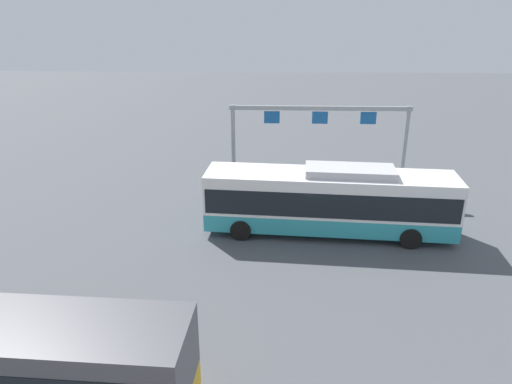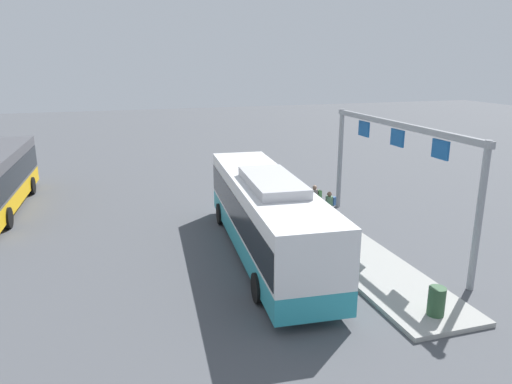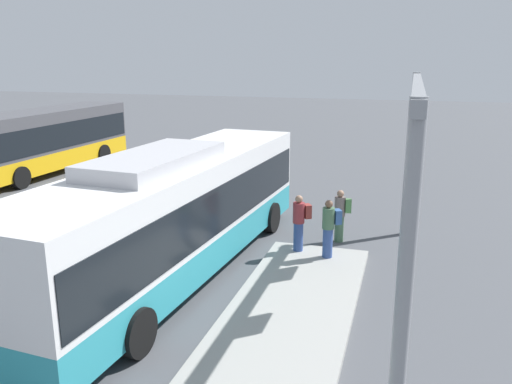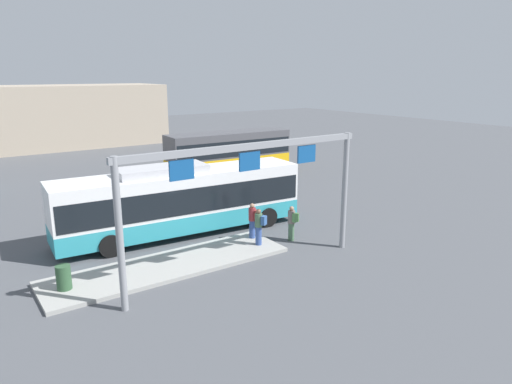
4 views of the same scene
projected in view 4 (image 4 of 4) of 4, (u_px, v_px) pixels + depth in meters
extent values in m
plane|color=#4C4F54|center=(183.00, 234.00, 22.91)|extent=(120.00, 120.00, 0.00)
cube|color=#9E9E99|center=(170.00, 265.00, 18.95)|extent=(10.00, 2.80, 0.16)
cube|color=teal|center=(182.00, 219.00, 22.72)|extent=(12.09, 3.38, 0.85)
cube|color=white|center=(181.00, 191.00, 22.38)|extent=(12.09, 3.38, 1.90)
cube|color=black|center=(181.00, 195.00, 22.43)|extent=(11.86, 3.40, 1.20)
cube|color=black|center=(284.00, 179.00, 25.37)|extent=(0.20, 2.12, 1.50)
cube|color=#B7B7BC|center=(162.00, 170.00, 21.65)|extent=(4.30, 2.06, 0.36)
cube|color=orange|center=(284.00, 164.00, 25.12)|extent=(0.25, 1.75, 0.28)
cylinder|color=black|center=(245.00, 206.00, 25.85)|extent=(1.02, 0.37, 1.00)
cylinder|color=black|center=(268.00, 217.00, 23.85)|extent=(1.02, 0.37, 1.00)
cylinder|color=black|center=(98.00, 230.00, 21.92)|extent=(1.02, 0.37, 1.00)
cylinder|color=black|center=(110.00, 246.00, 19.93)|extent=(1.02, 0.37, 1.00)
cube|color=#EAAD14|center=(229.00, 161.00, 37.42)|extent=(10.21, 2.96, 0.85)
cube|color=#4C4C51|center=(229.00, 144.00, 37.07)|extent=(10.21, 2.96, 1.90)
cube|color=black|center=(229.00, 147.00, 37.12)|extent=(10.01, 2.99, 1.20)
cylinder|color=black|center=(199.00, 172.00, 34.82)|extent=(1.01, 0.35, 1.00)
cylinder|color=black|center=(186.00, 166.00, 36.78)|extent=(1.01, 0.35, 1.00)
cylinder|color=black|center=(267.00, 163.00, 37.98)|extent=(1.01, 0.35, 1.00)
cylinder|color=black|center=(251.00, 159.00, 39.94)|extent=(1.01, 0.35, 1.00)
cylinder|color=#476B4C|center=(291.00, 232.00, 21.90)|extent=(0.31, 0.31, 0.85)
cylinder|color=slate|center=(292.00, 217.00, 21.72)|extent=(0.38, 0.38, 0.60)
sphere|color=#9E755B|center=(292.00, 209.00, 21.61)|extent=(0.22, 0.22, 0.22)
cube|color=#4C8447|center=(296.00, 218.00, 21.52)|extent=(0.30, 0.21, 0.40)
cylinder|color=#334C8C|center=(259.00, 236.00, 20.91)|extent=(0.38, 0.38, 0.85)
cylinder|color=#476B4C|center=(259.00, 220.00, 20.73)|extent=(0.46, 0.46, 0.60)
sphere|color=brown|center=(259.00, 211.00, 20.63)|extent=(0.22, 0.22, 0.22)
cube|color=#335993|center=(264.00, 220.00, 20.61)|extent=(0.33, 0.29, 0.40)
cylinder|color=#334C8C|center=(252.00, 229.00, 21.78)|extent=(0.38, 0.38, 0.85)
cylinder|color=maroon|center=(252.00, 214.00, 21.60)|extent=(0.46, 0.46, 0.60)
sphere|color=#9E755B|center=(252.00, 206.00, 21.50)|extent=(0.22, 0.22, 0.22)
cube|color=maroon|center=(257.00, 214.00, 21.48)|extent=(0.33, 0.30, 0.40)
cylinder|color=gray|center=(120.00, 236.00, 14.91)|extent=(0.24, 0.24, 5.20)
cylinder|color=gray|center=(344.00, 192.00, 20.51)|extent=(0.24, 0.24, 5.20)
cube|color=gray|center=(250.00, 146.00, 17.10)|extent=(10.48, 0.20, 0.24)
cube|color=#144C8C|center=(182.00, 170.00, 15.70)|extent=(0.90, 0.08, 0.70)
cube|color=#144C8C|center=(250.00, 161.00, 17.24)|extent=(0.90, 0.08, 0.70)
cube|color=#144C8C|center=(306.00, 154.00, 18.77)|extent=(0.90, 0.08, 0.70)
cube|color=tan|center=(14.00, 119.00, 46.74)|extent=(29.69, 8.00, 6.38)
cylinder|color=#2D5133|center=(64.00, 277.00, 16.60)|extent=(0.52, 0.52, 0.90)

